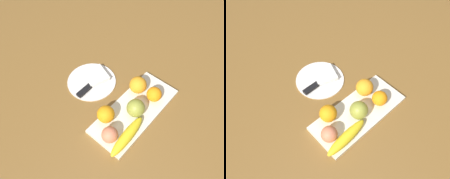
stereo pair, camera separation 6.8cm
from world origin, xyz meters
The scene contains 11 objects.
ground_plane centered at (0.00, 0.00, 0.00)m, with size 2.40×2.40×0.00m, color brown.
fruit_tray centered at (0.04, 0.03, 0.01)m, with size 0.39×0.17×0.02m, color white.
apple centered at (0.03, 0.02, 0.05)m, with size 0.07×0.07×0.07m, color olive.
banana centered at (-0.08, -0.02, 0.04)m, with size 0.19×0.04×0.04m, color yellow.
orange_near_apple centered at (0.13, 0.08, 0.05)m, with size 0.07×0.07×0.07m, color orange.
orange_near_banana centered at (0.13, 0.01, 0.05)m, with size 0.06×0.06×0.06m, color orange.
orange_center centered at (-0.07, 0.09, 0.05)m, with size 0.07×0.07×0.07m, color orange.
peach centered at (-0.12, 0.03, 0.05)m, with size 0.06×0.06×0.06m, color #DA7855.
dinner_plate centered at (0.04, 0.27, 0.00)m, with size 0.22×0.22×0.01m, color white.
folded_napkin centered at (0.07, 0.27, 0.02)m, with size 0.10×0.10×0.02m, color white.
knife centered at (0.00, 0.25, 0.01)m, with size 0.18×0.02×0.01m.
Camera 2 is at (-0.35, -0.28, 0.81)m, focal length 37.57 mm.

